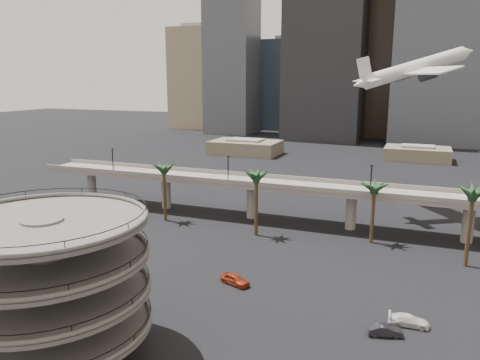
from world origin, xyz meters
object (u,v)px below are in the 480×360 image
at_px(airborne_jet, 414,68).
at_px(car_b, 385,330).
at_px(parking_ramp, 47,276).
at_px(overpass, 300,190).
at_px(car_a, 235,279).
at_px(car_c, 409,320).

relative_size(airborne_jet, car_b, 6.23).
xyz_separation_m(parking_ramp, overpass, (13.00, 59.00, -2.50)).
bearing_deg(airborne_jet, car_a, -148.66).
distance_m(overpass, car_c, 44.61).
height_order(parking_ramp, car_b, parking_ramp).
xyz_separation_m(airborne_jet, car_b, (0.61, -58.54, -32.26)).
distance_m(overpass, car_b, 46.36).
relative_size(airborne_jet, car_a, 5.37).
bearing_deg(overpass, car_b, -62.33).
bearing_deg(airborne_jet, car_c, -122.37).
xyz_separation_m(car_b, car_c, (2.61, 3.57, 0.03)).
relative_size(car_a, car_c, 0.98).
distance_m(airborne_jet, car_a, 64.77).
bearing_deg(airborne_jet, parking_ramp, -149.38).
distance_m(parking_ramp, car_c, 43.89).
bearing_deg(parking_ramp, overpass, 77.57).
xyz_separation_m(overpass, car_a, (-1.23, -33.89, -6.50)).
bearing_deg(car_c, car_b, 140.27).
relative_size(overpass, airborne_jet, 4.93).
bearing_deg(car_a, airborne_jet, -2.87).
distance_m(parking_ramp, car_a, 29.16).
bearing_deg(car_a, car_b, -86.61).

